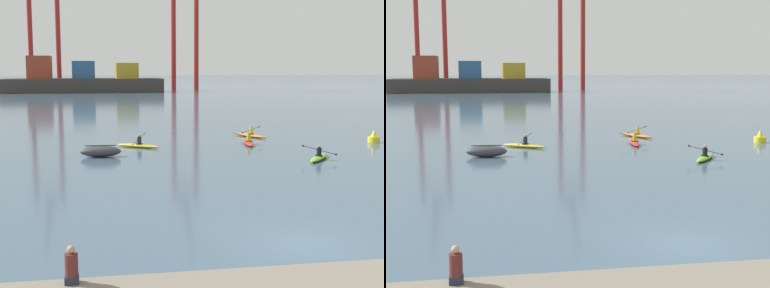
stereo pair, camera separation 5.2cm
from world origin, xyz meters
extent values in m
plane|color=#425B70|center=(0.00, 0.00, 0.00)|extent=(800.00, 800.00, 0.00)
cube|color=#38332D|center=(-9.38, 115.92, 1.59)|extent=(36.40, 11.55, 3.18)
cube|color=#993823|center=(-19.39, 115.92, 5.79)|extent=(5.10, 8.08, 5.21)
cube|color=#2D5684|center=(-9.38, 115.92, 5.21)|extent=(5.10, 8.08, 4.05)
cube|color=#B29323|center=(0.63, 115.92, 4.99)|extent=(5.10, 8.08, 3.62)
cylinder|color=maroon|center=(-22.49, 127.44, 14.76)|extent=(1.20, 1.20, 29.52)
cylinder|color=maroon|center=(-15.73, 127.44, 14.76)|extent=(1.20, 1.20, 29.52)
cylinder|color=maroon|center=(12.73, 122.29, 14.50)|extent=(1.20, 1.20, 29.00)
cylinder|color=maroon|center=(18.52, 122.29, 14.50)|extent=(1.20, 1.20, 29.00)
ellipsoid|color=#38383D|center=(-6.31, 19.02, 0.35)|extent=(2.66, 1.25, 0.70)
cube|color=#38383D|center=(-6.31, 19.02, 0.73)|extent=(1.95, 0.17, 0.06)
cylinder|color=yellow|center=(14.32, 22.40, 0.23)|extent=(0.90, 0.90, 0.45)
cone|color=yellow|center=(14.32, 22.40, 0.73)|extent=(0.50, 0.49, 0.55)
ellipsoid|color=red|center=(4.57, 22.97, 0.13)|extent=(1.01, 3.45, 0.26)
torus|color=black|center=(4.56, 22.87, 0.27)|extent=(0.55, 0.55, 0.05)
cylinder|color=gold|center=(4.56, 22.87, 0.51)|extent=(0.30, 0.30, 0.50)
sphere|color=tan|center=(4.56, 22.87, 0.86)|extent=(0.19, 0.19, 0.19)
cylinder|color=black|center=(4.56, 22.92, 0.61)|extent=(2.04, 0.29, 0.52)
ellipsoid|color=yellow|center=(3.55, 23.05, 0.85)|extent=(0.20, 0.06, 0.15)
ellipsoid|color=yellow|center=(5.58, 22.80, 0.37)|extent=(0.20, 0.06, 0.15)
ellipsoid|color=yellow|center=(-3.64, 22.81, 0.13)|extent=(3.15, 2.41, 0.26)
torus|color=black|center=(-3.55, 22.75, 0.27)|extent=(0.68, 0.68, 0.05)
cylinder|color=#23232D|center=(-3.55, 22.75, 0.51)|extent=(0.30, 0.30, 0.50)
sphere|color=tan|center=(-3.55, 22.75, 0.86)|extent=(0.19, 0.19, 0.19)
cylinder|color=black|center=(-3.59, 22.78, 0.61)|extent=(1.15, 1.66, 0.75)
ellipsoid|color=yellow|center=(-4.15, 21.96, 0.25)|extent=(0.15, 0.19, 0.17)
ellipsoid|color=yellow|center=(-3.04, 23.60, 0.97)|extent=(0.15, 0.19, 0.17)
ellipsoid|color=orange|center=(5.95, 27.27, 0.13)|extent=(2.26, 3.22, 0.26)
torus|color=black|center=(6.00, 27.19, 0.27)|extent=(0.67, 0.67, 0.05)
cylinder|color=gold|center=(6.00, 27.19, 0.51)|extent=(0.30, 0.30, 0.50)
sphere|color=tan|center=(6.00, 27.19, 0.86)|extent=(0.19, 0.19, 0.19)
cylinder|color=black|center=(5.97, 27.23, 0.61)|extent=(1.80, 1.10, 0.40)
ellipsoid|color=black|center=(5.09, 26.70, 0.43)|extent=(0.19, 0.14, 0.14)
ellipsoid|color=black|center=(6.86, 27.76, 0.79)|extent=(0.19, 0.14, 0.14)
ellipsoid|color=#7ABC2D|center=(7.07, 15.59, 0.13)|extent=(2.53, 3.08, 0.26)
torus|color=black|center=(7.01, 15.51, 0.27)|extent=(0.69, 0.69, 0.05)
cylinder|color=black|center=(7.01, 15.51, 0.51)|extent=(0.30, 0.30, 0.50)
sphere|color=tan|center=(7.01, 15.51, 0.86)|extent=(0.19, 0.19, 0.19)
cylinder|color=black|center=(7.04, 15.55, 0.61)|extent=(1.67, 1.27, 0.43)
ellipsoid|color=black|center=(6.22, 16.17, 0.81)|extent=(0.18, 0.15, 0.14)
ellipsoid|color=black|center=(7.87, 14.93, 0.41)|extent=(0.18, 0.15, 0.14)
cube|color=#23283D|center=(-7.12, -4.06, 0.88)|extent=(0.32, 0.28, 0.18)
cylinder|color=#562323|center=(-7.12, -4.06, 1.23)|extent=(0.30, 0.30, 0.52)
sphere|color=tan|center=(-7.12, -4.06, 1.59)|extent=(0.19, 0.19, 0.19)
camera|label=1|loc=(-6.46, -16.34, 5.66)|focal=51.53mm
camera|label=2|loc=(-6.41, -16.34, 5.66)|focal=51.53mm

